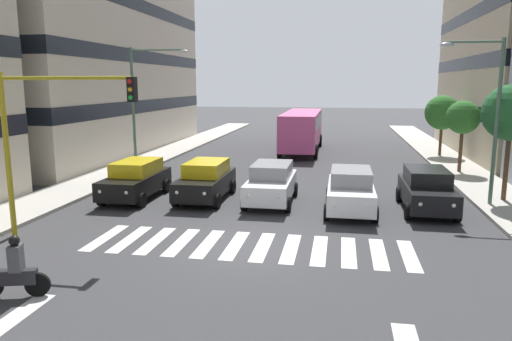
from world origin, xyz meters
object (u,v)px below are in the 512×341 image
(street_tree_1, at_px, (511,113))
(street_tree_2, at_px, (463,118))
(car_3, at_px, (206,180))
(bus_behind_traffic, at_px, (302,127))
(street_lamp_left, at_px, (488,105))
(car_2, at_px, (271,183))
(car_4, at_px, (136,179))
(car_0, at_px, (427,189))
(motorcycle_with_rider, at_px, (14,272))
(traffic_light_gantry, at_px, (43,128))
(car_1, at_px, (351,190))
(street_tree_3, at_px, (442,113))
(street_lamp_right, at_px, (143,95))

(street_tree_1, bearing_deg, street_tree_2, -87.69)
(car_3, relative_size, street_tree_1, 0.90)
(bus_behind_traffic, distance_m, street_lamp_left, 17.99)
(street_tree_2, bearing_deg, bus_behind_traffic, -38.85)
(car_3, relative_size, bus_behind_traffic, 0.42)
(car_2, xyz_separation_m, car_4, (6.11, 0.33, 0.00))
(street_tree_2, bearing_deg, street_tree_1, 92.31)
(car_2, distance_m, street_lamp_left, 9.46)
(car_0, height_order, street_lamp_left, street_lamp_left)
(motorcycle_with_rider, distance_m, street_tree_1, 19.35)
(car_0, bearing_deg, street_tree_2, -110.36)
(traffic_light_gantry, bearing_deg, street_tree_2, -137.90)
(car_1, relative_size, traffic_light_gantry, 0.81)
(car_2, height_order, car_4, same)
(street_lamp_left, xyz_separation_m, street_tree_1, (-1.18, -0.81, -0.38))
(traffic_light_gantry, distance_m, street_tree_3, 26.67)
(car_2, height_order, car_3, same)
(car_3, height_order, street_tree_2, street_tree_2)
(car_4, bearing_deg, car_3, -172.61)
(car_1, xyz_separation_m, car_3, (6.34, -0.95, 0.00))
(bus_behind_traffic, relative_size, street_tree_2, 2.60)
(car_3, xyz_separation_m, street_lamp_left, (-11.75, -0.79, 3.40))
(car_4, bearing_deg, street_tree_2, -150.56)
(car_2, relative_size, street_lamp_right, 0.64)
(car_4, relative_size, bus_behind_traffic, 0.42)
(car_2, distance_m, street_lamp_right, 10.97)
(car_4, distance_m, bus_behind_traffic, 17.82)
(car_1, distance_m, traffic_light_gantry, 11.63)
(car_4, height_order, street_tree_1, street_tree_1)
(street_tree_1, bearing_deg, car_4, 7.14)
(bus_behind_traffic, height_order, street_lamp_left, street_lamp_left)
(street_lamp_right, xyz_separation_m, street_tree_1, (-18.33, 4.43, -0.60))
(street_lamp_left, distance_m, street_tree_2, 7.84)
(street_lamp_left, bearing_deg, street_lamp_right, -16.99)
(bus_behind_traffic, height_order, street_tree_2, street_tree_2)
(car_0, bearing_deg, street_lamp_right, -23.17)
(car_3, xyz_separation_m, street_tree_1, (-12.93, -1.61, 3.01))
(car_0, height_order, car_3, same)
(motorcycle_with_rider, relative_size, traffic_light_gantry, 0.30)
(traffic_light_gantry, bearing_deg, car_3, -120.33)
(bus_behind_traffic, height_order, traffic_light_gantry, traffic_light_gantry)
(street_tree_2, bearing_deg, car_4, 29.44)
(motorcycle_with_rider, bearing_deg, street_tree_2, -127.27)
(street_lamp_left, distance_m, street_lamp_right, 17.94)
(street_tree_3, bearing_deg, bus_behind_traffic, -8.70)
(motorcycle_with_rider, bearing_deg, car_2, -114.61)
(car_0, height_order, car_2, same)
(traffic_light_gantry, bearing_deg, motorcycle_with_rider, 113.15)
(car_2, distance_m, street_tree_3, 17.96)
(car_1, distance_m, street_tree_3, 17.17)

